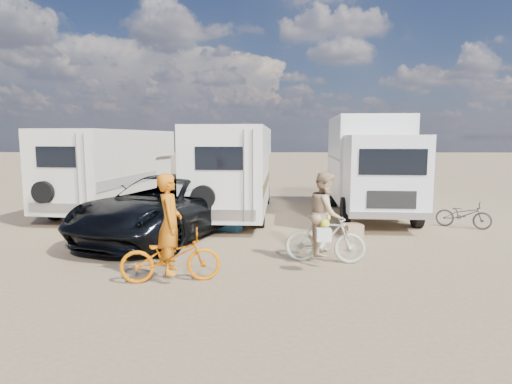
{
  "coord_description": "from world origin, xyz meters",
  "views": [
    {
      "loc": [
        0.62,
        -8.45,
        2.69
      ],
      "look_at": [
        0.38,
        2.51,
        1.3
      ],
      "focal_mm": 30.36,
      "sensor_mm": 36.0,
      "label": 1
    }
  ],
  "objects_px": {
    "bike_man": "(171,256)",
    "crate": "(352,230)",
    "cooler": "(230,223)",
    "dark_suv": "(167,206)",
    "bike_parked": "(463,215)",
    "box_truck": "(371,166)",
    "bike_woman": "(325,239)",
    "rider_man": "(170,233)",
    "rider_woman": "(325,222)",
    "rv_main": "(235,171)",
    "rv_left": "(113,171)"
  },
  "relations": [
    {
      "from": "bike_man",
      "to": "crate",
      "type": "bearing_deg",
      "value": -57.46
    },
    {
      "from": "bike_man",
      "to": "cooler",
      "type": "bearing_deg",
      "value": -19.09
    },
    {
      "from": "dark_suv",
      "to": "bike_parked",
      "type": "height_order",
      "value": "dark_suv"
    },
    {
      "from": "box_truck",
      "to": "cooler",
      "type": "xyz_separation_m",
      "value": [
        -4.61,
        -2.5,
        -1.48
      ]
    },
    {
      "from": "cooler",
      "to": "bike_woman",
      "type": "bearing_deg",
      "value": -32.61
    },
    {
      "from": "dark_suv",
      "to": "bike_woman",
      "type": "bearing_deg",
      "value": -10.34
    },
    {
      "from": "rider_man",
      "to": "rider_woman",
      "type": "distance_m",
      "value": 3.32
    },
    {
      "from": "bike_parked",
      "to": "bike_man",
      "type": "bearing_deg",
      "value": 151.79
    },
    {
      "from": "bike_man",
      "to": "cooler",
      "type": "xyz_separation_m",
      "value": [
        0.75,
        4.49,
        -0.25
      ]
    },
    {
      "from": "bike_man",
      "to": "rider_man",
      "type": "distance_m",
      "value": 0.44
    },
    {
      "from": "dark_suv",
      "to": "rv_main",
      "type": "bearing_deg",
      "value": 86.61
    },
    {
      "from": "bike_woman",
      "to": "bike_parked",
      "type": "xyz_separation_m",
      "value": [
        4.63,
        3.7,
        -0.11
      ]
    },
    {
      "from": "box_truck",
      "to": "dark_suv",
      "type": "relative_size",
      "value": 1.07
    },
    {
      "from": "rider_man",
      "to": "cooler",
      "type": "height_order",
      "value": "rider_man"
    },
    {
      "from": "box_truck",
      "to": "bike_woman",
      "type": "xyz_separation_m",
      "value": [
        -2.31,
        -5.67,
        -1.19
      ]
    },
    {
      "from": "dark_suv",
      "to": "crate",
      "type": "height_order",
      "value": "dark_suv"
    },
    {
      "from": "bike_man",
      "to": "crate",
      "type": "distance_m",
      "value": 5.58
    },
    {
      "from": "rv_main",
      "to": "box_truck",
      "type": "distance_m",
      "value": 4.67
    },
    {
      "from": "bike_parked",
      "to": "rv_main",
      "type": "bearing_deg",
      "value": 100.49
    },
    {
      "from": "rv_left",
      "to": "crate",
      "type": "relative_size",
      "value": 14.68
    },
    {
      "from": "rv_left",
      "to": "rider_woman",
      "type": "relative_size",
      "value": 3.73
    },
    {
      "from": "rv_main",
      "to": "rider_woman",
      "type": "bearing_deg",
      "value": -66.31
    },
    {
      "from": "rider_man",
      "to": "crate",
      "type": "relative_size",
      "value": 4.08
    },
    {
      "from": "rider_woman",
      "to": "cooler",
      "type": "bearing_deg",
      "value": 45.65
    },
    {
      "from": "box_truck",
      "to": "cooler",
      "type": "relative_size",
      "value": 10.9
    },
    {
      "from": "rv_left",
      "to": "cooler",
      "type": "distance_m",
      "value": 5.77
    },
    {
      "from": "bike_man",
      "to": "rider_woman",
      "type": "distance_m",
      "value": 3.35
    },
    {
      "from": "rv_left",
      "to": "rider_woman",
      "type": "xyz_separation_m",
      "value": [
        6.86,
        -6.49,
        -0.58
      ]
    },
    {
      "from": "rv_main",
      "to": "bike_woman",
      "type": "xyz_separation_m",
      "value": [
        2.35,
        -5.98,
        -1.0
      ]
    },
    {
      "from": "cooler",
      "to": "bike_parked",
      "type": "bearing_deg",
      "value": 25.8
    },
    {
      "from": "rider_woman",
      "to": "box_truck",
      "type": "bearing_deg",
      "value": -12.5
    },
    {
      "from": "cooler",
      "to": "crate",
      "type": "distance_m",
      "value": 3.46
    },
    {
      "from": "dark_suv",
      "to": "cooler",
      "type": "bearing_deg",
      "value": 44.83
    },
    {
      "from": "dark_suv",
      "to": "rv_left",
      "type": "bearing_deg",
      "value": 146.77
    },
    {
      "from": "rider_man",
      "to": "bike_parked",
      "type": "relative_size",
      "value": 1.21
    },
    {
      "from": "crate",
      "to": "rv_main",
      "type": "bearing_deg",
      "value": 133.89
    },
    {
      "from": "rv_left",
      "to": "bike_woman",
      "type": "bearing_deg",
      "value": -36.02
    },
    {
      "from": "rider_man",
      "to": "cooler",
      "type": "xyz_separation_m",
      "value": [
        0.75,
        4.49,
        -0.69
      ]
    },
    {
      "from": "cooler",
      "to": "rider_woman",
      "type": "bearing_deg",
      "value": -32.61
    },
    {
      "from": "rider_man",
      "to": "crate",
      "type": "xyz_separation_m",
      "value": [
        4.13,
        3.74,
        -0.75
      ]
    },
    {
      "from": "rv_left",
      "to": "rider_man",
      "type": "relative_size",
      "value": 3.59
    },
    {
      "from": "bike_woman",
      "to": "dark_suv",
      "type": "bearing_deg",
      "value": 68.09
    },
    {
      "from": "rv_main",
      "to": "crate",
      "type": "relative_size",
      "value": 16.89
    },
    {
      "from": "dark_suv",
      "to": "bike_man",
      "type": "relative_size",
      "value": 3.23
    },
    {
      "from": "box_truck",
      "to": "rv_main",
      "type": "bearing_deg",
      "value": 179.61
    },
    {
      "from": "dark_suv",
      "to": "rider_woman",
      "type": "relative_size",
      "value": 3.34
    },
    {
      "from": "rider_man",
      "to": "crate",
      "type": "distance_m",
      "value": 5.62
    },
    {
      "from": "rv_left",
      "to": "bike_woman",
      "type": "xyz_separation_m",
      "value": [
        6.86,
        -6.49,
        -0.96
      ]
    },
    {
      "from": "bike_man",
      "to": "bike_parked",
      "type": "relative_size",
      "value": 1.2
    },
    {
      "from": "rv_main",
      "to": "rv_left",
      "type": "distance_m",
      "value": 4.54
    }
  ]
}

